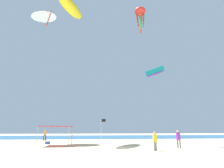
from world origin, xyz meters
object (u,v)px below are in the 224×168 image
(canopy_tent, at_px, (57,127))
(banner_flag, at_px, (102,128))
(person_near_tent, at_px, (155,140))
(kite_delta_white, at_px, (44,15))
(person_central, at_px, (45,134))
(kite_parafoil_teal, at_px, (155,71))
(kite_inflatable_yellow, at_px, (70,7))
(kite_octopus_red, at_px, (140,12))
(person_leftmost, at_px, (178,138))
(cooler_box, at_px, (48,143))

(canopy_tent, height_order, banner_flag, banner_flag)
(canopy_tent, relative_size, banner_flag, 1.08)
(person_near_tent, xyz_separation_m, kite_delta_white, (-14.69, 12.33, 20.39))
(person_near_tent, relative_size, person_central, 0.91)
(kite_parafoil_teal, distance_m, kite_inflatable_yellow, 28.18)
(person_near_tent, distance_m, kite_parafoil_teal, 35.09)
(kite_octopus_red, height_order, kite_inflatable_yellow, kite_inflatable_yellow)
(kite_delta_white, bearing_deg, canopy_tent, 170.83)
(banner_flag, bearing_deg, person_central, 141.01)
(canopy_tent, xyz_separation_m, person_leftmost, (12.74, -4.07, -1.05))
(kite_delta_white, bearing_deg, kite_inflatable_yellow, -154.53)
(person_leftmost, xyz_separation_m, person_central, (-16.47, 13.60, 0.03))
(canopy_tent, bearing_deg, kite_delta_white, 127.73)
(person_central, distance_m, cooler_box, 7.60)
(cooler_box, relative_size, kite_parafoil_teal, 0.10)
(kite_parafoil_teal, bearing_deg, person_leftmost, 78.21)
(person_leftmost, xyz_separation_m, cooler_box, (-14.16, 6.42, -0.84))
(person_central, distance_m, kite_octopus_red, 24.75)
(person_near_tent, distance_m, kite_inflatable_yellow, 25.82)
(person_near_tent, distance_m, cooler_box, 13.88)
(person_central, xyz_separation_m, kite_delta_white, (-1.24, -3.10, 20.30))
(kite_parafoil_teal, relative_size, kite_octopus_red, 1.39)
(kite_octopus_red, bearing_deg, kite_parafoil_teal, 115.92)
(canopy_tent, xyz_separation_m, banner_flag, (5.35, 2.18, -0.15))
(canopy_tent, bearing_deg, cooler_box, 121.23)
(person_leftmost, height_order, person_central, person_central)
(canopy_tent, height_order, kite_parafoil_teal, kite_parafoil_teal)
(person_near_tent, height_order, kite_delta_white, kite_delta_white)
(banner_flag, height_order, kite_octopus_red, kite_octopus_red)
(canopy_tent, relative_size, person_leftmost, 1.95)
(kite_octopus_red, bearing_deg, person_central, -159.75)
(kite_delta_white, relative_size, kite_parafoil_teal, 1.09)
(kite_delta_white, height_order, kite_octopus_red, kite_delta_white)
(person_near_tent, bearing_deg, person_central, -93.71)
(cooler_box, bearing_deg, canopy_tent, -58.77)
(kite_inflatable_yellow, bearing_deg, person_leftmost, 81.96)
(canopy_tent, height_order, kite_octopus_red, kite_octopus_red)
(person_near_tent, relative_size, banner_flag, 0.52)
(banner_flag, relative_size, kite_delta_white, 0.52)
(person_central, bearing_deg, banner_flag, -50.14)
(canopy_tent, distance_m, kite_delta_white, 20.92)
(canopy_tent, bearing_deg, kite_inflatable_yellow, 92.52)
(kite_delta_white, bearing_deg, person_central, -68.70)
(canopy_tent, distance_m, cooler_box, 3.34)
(cooler_box, bearing_deg, kite_parafoil_teal, 43.31)
(person_leftmost, distance_m, person_central, 21.36)
(person_central, height_order, kite_parafoil_teal, kite_parafoil_teal)
(banner_flag, bearing_deg, person_leftmost, -40.23)
(person_near_tent, height_order, banner_flag, banner_flag)
(person_leftmost, bearing_deg, kite_parafoil_teal, -36.24)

